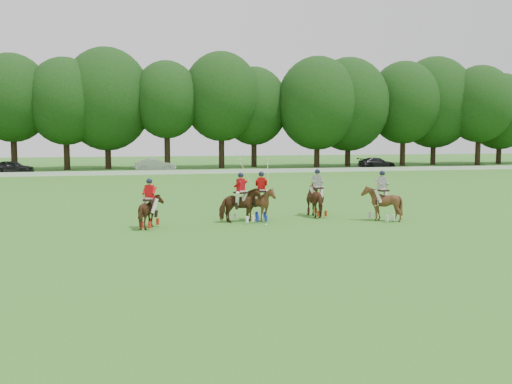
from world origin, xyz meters
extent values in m
plane|color=#397421|center=(0.00, 0.00, 0.00)|extent=(180.00, 180.00, 0.00)
cylinder|color=black|center=(-17.43, 48.92, 2.49)|extent=(0.70, 0.70, 4.98)
ellipsoid|color=black|center=(-17.43, 48.92, 8.28)|extent=(8.80, 8.80, 10.12)
cylinder|color=black|center=(-11.63, 48.49, 2.32)|extent=(0.70, 0.70, 4.64)
ellipsoid|color=black|center=(-11.63, 48.49, 7.95)|extent=(8.80, 8.80, 10.13)
cylinder|color=black|center=(-6.99, 49.52, 2.16)|extent=(0.70, 0.70, 4.31)
ellipsoid|color=black|center=(-6.99, 49.52, 8.31)|extent=(10.67, 10.67, 12.27)
cylinder|color=black|center=(-0.04, 48.00, 2.62)|extent=(0.70, 0.70, 5.24)
ellipsoid|color=black|center=(-0.04, 48.00, 8.26)|extent=(8.06, 8.06, 9.26)
cylinder|color=black|center=(6.63, 48.24, 2.59)|extent=(0.70, 0.70, 5.19)
ellipsoid|color=black|center=(6.63, 48.24, 8.75)|extent=(9.50, 9.50, 10.92)
cylinder|color=black|center=(11.06, 49.62, 2.24)|extent=(0.70, 0.70, 4.48)
ellipsoid|color=black|center=(11.06, 49.62, 7.71)|extent=(8.60, 8.60, 9.89)
cylinder|color=black|center=(18.54, 46.82, 2.11)|extent=(0.70, 0.70, 4.21)
ellipsoid|color=black|center=(18.54, 46.82, 8.00)|extent=(10.11, 10.11, 11.63)
cylinder|color=black|center=(23.25, 48.17, 2.03)|extent=(0.70, 0.70, 4.07)
ellipsoid|color=black|center=(23.25, 48.17, 7.99)|extent=(10.46, 10.46, 12.03)
cylinder|color=black|center=(31.16, 48.38, 2.40)|extent=(0.70, 0.70, 4.79)
ellipsoid|color=black|center=(31.16, 48.38, 8.35)|extent=(9.47, 9.47, 10.89)
cylinder|color=black|center=(36.59, 49.92, 2.22)|extent=(0.70, 0.70, 4.44)
ellipsoid|color=black|center=(36.59, 49.92, 8.51)|extent=(10.84, 10.84, 12.47)
cylinder|color=black|center=(41.42, 46.74, 2.43)|extent=(0.70, 0.70, 4.86)
ellipsoid|color=black|center=(41.42, 46.74, 8.21)|extent=(8.94, 8.94, 10.28)
cylinder|color=black|center=(46.86, 49.73, 1.95)|extent=(0.70, 0.70, 3.90)
ellipsoid|color=black|center=(46.86, 49.73, 7.38)|extent=(9.29, 9.29, 10.68)
cube|color=white|center=(0.00, 38.00, 0.22)|extent=(120.00, 0.10, 0.44)
imported|color=black|center=(-16.54, 42.50, 0.71)|extent=(4.47, 2.61, 1.43)
imported|color=#95959A|center=(-1.80, 42.50, 0.72)|extent=(4.45, 1.71, 1.45)
imported|color=black|center=(24.71, 42.50, 0.67)|extent=(4.70, 2.08, 1.34)
imported|color=#482813|center=(-4.28, 3.52, 0.72)|extent=(1.35, 1.86, 1.43)
cube|color=black|center=(-4.28, 3.52, 1.24)|extent=(0.62, 0.68, 0.08)
cylinder|color=tan|center=(-4.56, 3.63, 1.16)|extent=(0.11, 0.21, 1.29)
imported|color=#482813|center=(-0.12, 4.23, 0.80)|extent=(2.08, 2.01, 1.60)
cube|color=black|center=(-0.12, 4.23, 1.39)|extent=(0.68, 0.71, 0.08)
cylinder|color=tan|center=(0.13, 4.39, 2.31)|extent=(0.46, 0.66, 1.08)
imported|color=#482813|center=(0.91, 4.43, 0.81)|extent=(1.58, 1.71, 1.62)
cube|color=black|center=(0.91, 4.43, 1.41)|extent=(0.55, 0.64, 0.08)
cylinder|color=tan|center=(1.20, 4.37, 2.33)|extent=(0.19, 0.76, 1.08)
imported|color=#482813|center=(3.97, 5.28, 0.82)|extent=(1.05, 2.02, 1.64)
cube|color=black|center=(3.97, 5.28, 1.43)|extent=(0.49, 0.60, 0.08)
cylinder|color=tan|center=(3.67, 5.25, 1.35)|extent=(0.05, 0.21, 1.29)
imported|color=#482813|center=(6.42, 3.17, 0.83)|extent=(1.72, 1.83, 1.67)
cube|color=black|center=(6.42, 3.17, 1.45)|extent=(0.58, 0.66, 0.08)
cylinder|color=tan|center=(6.13, 3.08, 1.37)|extent=(0.09, 0.21, 1.29)
sphere|color=white|center=(0.77, 2.98, 0.04)|extent=(0.09, 0.09, 0.09)
camera|label=1|loc=(-5.42, -21.30, 4.00)|focal=40.00mm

